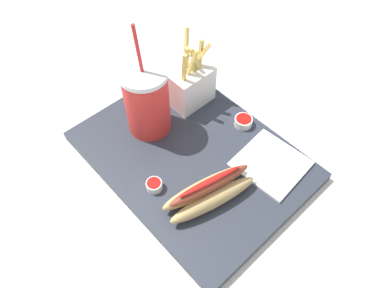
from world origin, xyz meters
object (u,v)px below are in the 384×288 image
fries_basket (186,82)px  soda_cup (147,100)px  hot_dog_1 (209,192)px  napkin_stack (271,164)px  ketchup_cup_2 (154,185)px  ketchup_cup_1 (243,121)px

fries_basket → soda_cup: bearing=95.7°
fries_basket → hot_dog_1: size_ratio=0.85×
hot_dog_1 → napkin_stack: 0.15m
hot_dog_1 → napkin_stack: bearing=-101.4°
hot_dog_1 → ketchup_cup_2: bearing=34.9°
soda_cup → hot_dog_1: size_ratio=1.34×
fries_basket → napkin_stack: 0.26m
soda_cup → napkin_stack: size_ratio=1.97×
soda_cup → napkin_stack: soda_cup is taller
soda_cup → ketchup_cup_1: soda_cup is taller
ketchup_cup_2 → napkin_stack: size_ratio=0.25×
soda_cup → fries_basket: bearing=-84.3°
soda_cup → ketchup_cup_1: (-0.13, -0.15, -0.07)m
ketchup_cup_2 → hot_dog_1: bearing=-145.1°
hot_dog_1 → ketchup_cup_1: size_ratio=4.81×
ketchup_cup_1 → napkin_stack: 0.12m
ketchup_cup_1 → ketchup_cup_2: same height
ketchup_cup_1 → ketchup_cup_2: size_ratio=1.25×
soda_cup → ketchup_cup_2: soda_cup is taller
fries_basket → ketchup_cup_2: size_ratio=5.08×
fries_basket → hot_dog_1: 0.27m
hot_dog_1 → ketchup_cup_1: hot_dog_1 is taller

